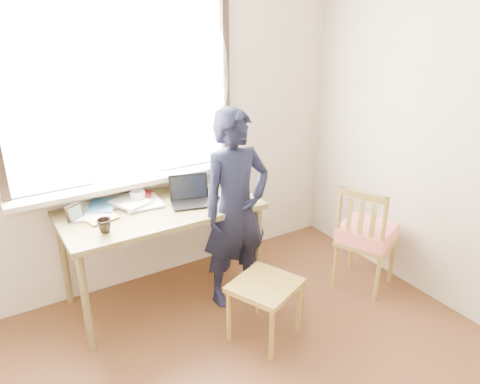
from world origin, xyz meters
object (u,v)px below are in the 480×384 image
mug_dark (104,226)px  mug_white (138,197)px  person (236,209)px  laptop (190,196)px  work_chair (265,292)px  desk (161,217)px  side_chair (366,235)px

mug_dark → mug_white: bearing=44.9°
person → mug_dark: bearing=171.2°
laptop → work_chair: 0.93m
desk → laptop: bearing=-8.8°
mug_white → person: 0.77m
mug_white → work_chair: size_ratio=0.21×
desk → person: size_ratio=0.95×
mug_dark → person: (0.96, -0.12, -0.06)m
desk → mug_dark: size_ratio=14.71×
mug_white → desk: bearing=-59.4°
mug_dark → work_chair: size_ratio=0.18×
desk → laptop: size_ratio=4.18×
desk → laptop: laptop is taller
mug_white → mug_dark: 0.52m
person → desk: bearing=146.3°
laptop → mug_dark: size_ratio=3.52×
laptop → person: person is taller
mug_dark → desk: bearing=21.5°
desk → work_chair: bearing=-63.6°
work_chair → mug_white: bearing=117.1°
mug_dark → laptop: bearing=11.8°
mug_white → laptop: bearing=-31.9°
laptop → work_chair: size_ratio=0.64×
laptop → person: bearing=-47.2°
work_chair → mug_dark: bearing=144.0°
mug_white → side_chair: bearing=-29.5°
desk → laptop: 0.28m
mug_white → work_chair: mug_white is taller
laptop → mug_dark: bearing=-168.2°
desk → side_chair: 1.66m
person → side_chair: bearing=-24.2°
person → laptop: bearing=131.1°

